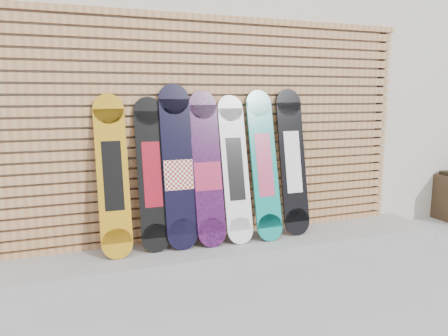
{
  "coord_description": "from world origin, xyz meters",
  "views": [
    {
      "loc": [
        -1.61,
        -3.11,
        1.54
      ],
      "look_at": [
        -0.14,
        0.75,
        0.85
      ],
      "focal_mm": 35.0,
      "sensor_mm": 36.0,
      "label": 1
    }
  ],
  "objects_px": {
    "snowboard_4": "(235,169)",
    "snowboard_5": "(264,165)",
    "snowboard_2": "(178,168)",
    "snowboard_3": "(207,170)",
    "snowboard_0": "(113,176)",
    "snowboard_6": "(293,162)",
    "snowboard_1": "(152,174)"
  },
  "relations": [
    {
      "from": "snowboard_4",
      "to": "snowboard_5",
      "type": "bearing_deg",
      "value": -2.43
    },
    {
      "from": "snowboard_2",
      "to": "snowboard_3",
      "type": "height_order",
      "value": "snowboard_2"
    },
    {
      "from": "snowboard_2",
      "to": "snowboard_4",
      "type": "bearing_deg",
      "value": -1.74
    },
    {
      "from": "snowboard_0",
      "to": "snowboard_2",
      "type": "relative_size",
      "value": 0.94
    },
    {
      "from": "snowboard_0",
      "to": "snowboard_6",
      "type": "bearing_deg",
      "value": 0.24
    },
    {
      "from": "snowboard_3",
      "to": "snowboard_4",
      "type": "distance_m",
      "value": 0.29
    },
    {
      "from": "snowboard_0",
      "to": "snowboard_2",
      "type": "xyz_separation_m",
      "value": [
        0.6,
        0.01,
        0.04
      ]
    },
    {
      "from": "snowboard_4",
      "to": "snowboard_3",
      "type": "bearing_deg",
      "value": 179.49
    },
    {
      "from": "snowboard_1",
      "to": "snowboard_2",
      "type": "relative_size",
      "value": 0.92
    },
    {
      "from": "snowboard_2",
      "to": "snowboard_6",
      "type": "bearing_deg",
      "value": 0.08
    },
    {
      "from": "snowboard_4",
      "to": "snowboard_5",
      "type": "relative_size",
      "value": 0.97
    },
    {
      "from": "snowboard_3",
      "to": "snowboard_6",
      "type": "xyz_separation_m",
      "value": [
        0.93,
        0.02,
        0.02
      ]
    },
    {
      "from": "snowboard_2",
      "to": "snowboard_4",
      "type": "height_order",
      "value": "snowboard_2"
    },
    {
      "from": "snowboard_2",
      "to": "snowboard_5",
      "type": "distance_m",
      "value": 0.88
    },
    {
      "from": "snowboard_1",
      "to": "snowboard_3",
      "type": "distance_m",
      "value": 0.53
    },
    {
      "from": "snowboard_5",
      "to": "snowboard_1",
      "type": "bearing_deg",
      "value": 177.61
    },
    {
      "from": "snowboard_4",
      "to": "snowboard_6",
      "type": "bearing_deg",
      "value": 1.66
    },
    {
      "from": "snowboard_1",
      "to": "snowboard_3",
      "type": "height_order",
      "value": "snowboard_3"
    },
    {
      "from": "snowboard_3",
      "to": "snowboard_6",
      "type": "height_order",
      "value": "snowboard_6"
    },
    {
      "from": "snowboard_0",
      "to": "snowboard_1",
      "type": "xyz_separation_m",
      "value": [
        0.35,
        0.02,
        -0.01
      ]
    },
    {
      "from": "snowboard_0",
      "to": "snowboard_5",
      "type": "xyz_separation_m",
      "value": [
        1.47,
        -0.02,
        0.02
      ]
    },
    {
      "from": "snowboard_3",
      "to": "snowboard_5",
      "type": "xyz_separation_m",
      "value": [
        0.59,
        -0.02,
        0.01
      ]
    },
    {
      "from": "snowboard_4",
      "to": "snowboard_5",
      "type": "xyz_separation_m",
      "value": [
        0.31,
        -0.01,
        0.03
      ]
    },
    {
      "from": "snowboard_1",
      "to": "snowboard_5",
      "type": "xyz_separation_m",
      "value": [
        1.12,
        -0.05,
        0.03
      ]
    },
    {
      "from": "snowboard_1",
      "to": "snowboard_6",
      "type": "bearing_deg",
      "value": -0.58
    },
    {
      "from": "snowboard_0",
      "to": "snowboard_4",
      "type": "distance_m",
      "value": 1.16
    },
    {
      "from": "snowboard_0",
      "to": "snowboard_3",
      "type": "distance_m",
      "value": 0.88
    },
    {
      "from": "snowboard_2",
      "to": "snowboard_5",
      "type": "bearing_deg",
      "value": -1.98
    },
    {
      "from": "snowboard_0",
      "to": "snowboard_5",
      "type": "relative_size",
      "value": 0.97
    },
    {
      "from": "snowboard_2",
      "to": "snowboard_6",
      "type": "relative_size",
      "value": 1.03
    },
    {
      "from": "snowboard_3",
      "to": "snowboard_6",
      "type": "bearing_deg",
      "value": 1.0
    },
    {
      "from": "snowboard_0",
      "to": "snowboard_6",
      "type": "height_order",
      "value": "snowboard_6"
    }
  ]
}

